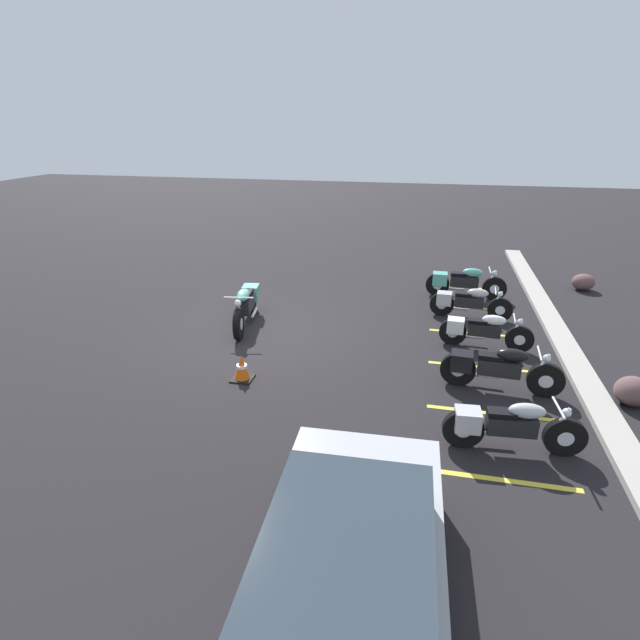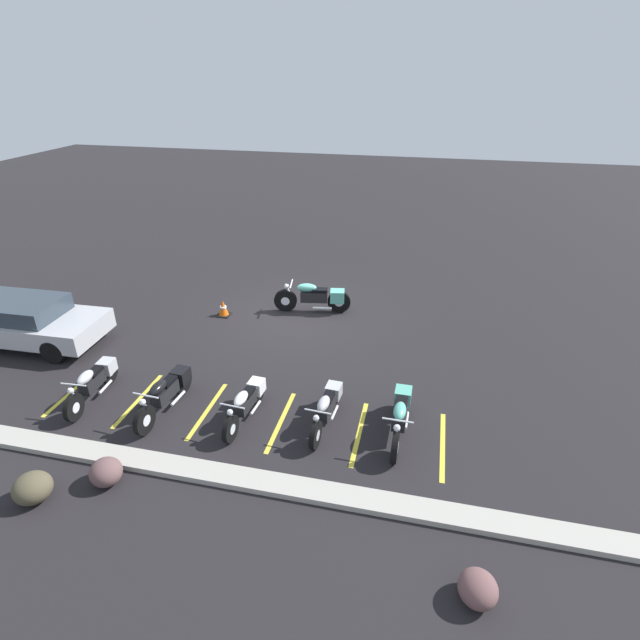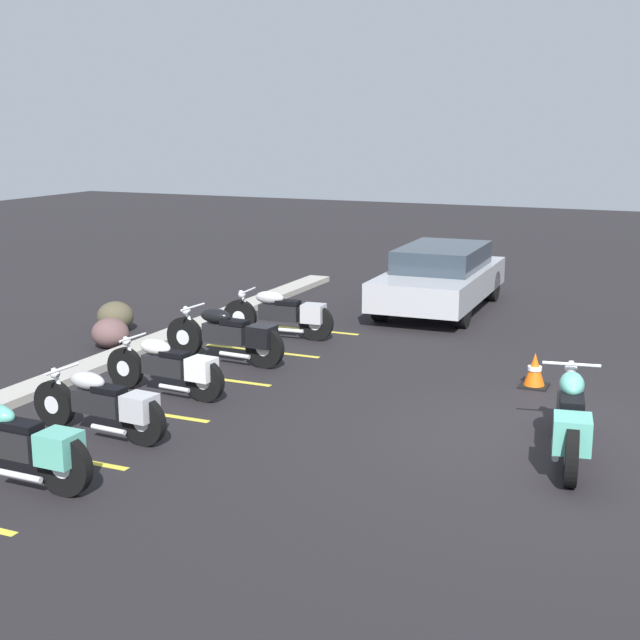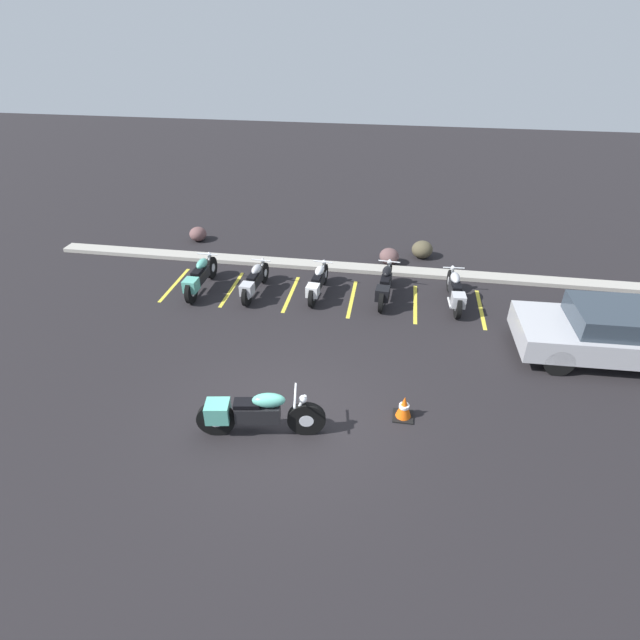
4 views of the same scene
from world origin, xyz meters
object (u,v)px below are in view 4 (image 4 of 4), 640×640
parked_bike_2 (318,283)px  landscape_rock_2 (389,256)px  landscape_rock_1 (198,234)px  parked_bike_0 (200,277)px  landscape_rock_0 (422,249)px  traffic_cone (404,408)px  parked_bike_3 (385,285)px  parked_bike_4 (455,291)px  car_silver (619,332)px  parked_bike_1 (254,281)px  motorcycle_teal_featured (254,413)px

parked_bike_2 → landscape_rock_2: bearing=-33.4°
landscape_rock_1 → landscape_rock_2: bearing=-7.1°
parked_bike_0 → landscape_rock_0: (6.19, 3.32, -0.18)m
parked_bike_0 → landscape_rock_1: bearing=23.2°
traffic_cone → parked_bike_3: bearing=97.6°
parked_bike_4 → car_silver: size_ratio=0.48×
parked_bike_0 → parked_bike_2: 3.31m
parked_bike_0 → parked_bike_4: parked_bike_0 is taller
parked_bike_2 → landscape_rock_1: bearing=60.0°
parked_bike_0 → parked_bike_1: size_ratio=1.09×
motorcycle_teal_featured → landscape_rock_2: size_ratio=3.82×
parked_bike_4 → parked_bike_2: bearing=87.2°
parked_bike_3 → parked_bike_4: (1.86, -0.02, -0.02)m
motorcycle_teal_featured → landscape_rock_2: (2.13, 7.85, -0.24)m
motorcycle_teal_featured → landscape_rock_2: motorcycle_teal_featured is taller
car_silver → landscape_rock_0: size_ratio=6.48×
parked_bike_4 → motorcycle_teal_featured: bearing=140.4°
car_silver → landscape_rock_0: 6.44m
parked_bike_2 → landscape_rock_2: parked_bike_2 is taller
motorcycle_teal_featured → parked_bike_4: motorcycle_teal_featured is taller
parked_bike_1 → landscape_rock_2: bearing=-49.9°
car_silver → landscape_rock_0: bearing=-50.6°
parked_bike_2 → landscape_rock_1: 5.73m
parked_bike_3 → traffic_cone: (0.62, -4.65, -0.22)m
parked_bike_2 → landscape_rock_0: 4.21m
landscape_rock_2 → landscape_rock_0: bearing=32.5°
parked_bike_0 → landscape_rock_0: bearing=-60.8°
parked_bike_1 → motorcycle_teal_featured: bearing=-160.2°
parked_bike_0 → parked_bike_2: bearing=-84.5°
traffic_cone → landscape_rock_0: bearing=86.8°
parked_bike_2 → landscape_rock_2: size_ratio=3.17×
parked_bike_3 → car_silver: (5.28, -1.87, 0.23)m
parked_bike_2 → traffic_cone: size_ratio=3.93×
parked_bike_1 → traffic_cone: size_ratio=3.98×
car_silver → landscape_rock_0: (-4.24, 4.83, -0.40)m
landscape_rock_1 → parked_bike_3: bearing=-25.5°
landscape_rock_1 → landscape_rock_2: 6.64m
parked_bike_3 → landscape_rock_1: 7.28m
parked_bike_1 → parked_bike_3: (3.59, 0.31, 0.04)m
parked_bike_1 → car_silver: size_ratio=0.46×
motorcycle_teal_featured → parked_bike_2: 5.45m
car_silver → parked_bike_3: bearing=-21.4°
motorcycle_teal_featured → parked_bike_3: bearing=59.6°
parked_bike_2 → traffic_cone: 5.18m
parked_bike_4 → traffic_cone: (-1.24, -4.63, -0.20)m
landscape_rock_0 → parked_bike_3: bearing=-109.4°
parked_bike_3 → landscape_rock_2: size_ratio=3.48×
parked_bike_1 → parked_bike_2: parked_bike_1 is taller
car_silver → landscape_rock_1: bearing=-24.7°
motorcycle_teal_featured → traffic_cone: bearing=8.6°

